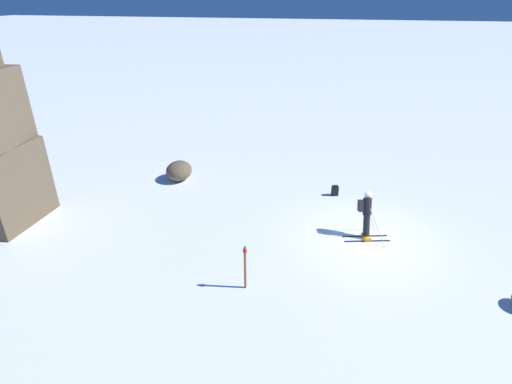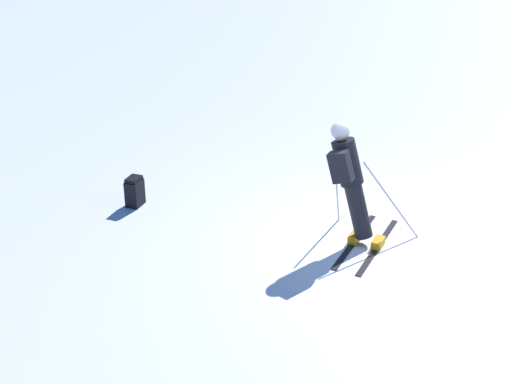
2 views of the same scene
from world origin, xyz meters
name	(u,v)px [view 2 (image 2 of 2)]	position (x,y,z in m)	size (l,w,h in m)	color
ground_plane	(362,243)	(0.00, 0.00, 0.00)	(300.00, 300.00, 0.00)	white
skier	(350,177)	(0.22, 0.10, 1.05)	(1.25, 1.86, 1.90)	black
spare_backpack	(135,192)	(3.50, 1.42, 0.24)	(0.31, 0.36, 0.50)	black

